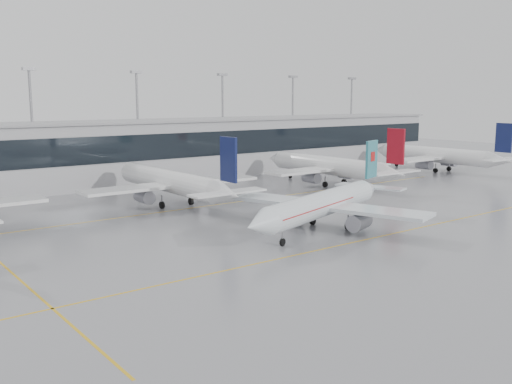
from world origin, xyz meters
TOP-DOWN VIEW (x-y plane):
  - ground at (0.00, 0.00)m, footprint 320.00×320.00m
  - taxi_line_main at (0.00, 0.00)m, footprint 120.00×0.25m
  - taxi_line_north at (0.00, 30.00)m, footprint 120.00×0.25m
  - taxi_line_cross at (-30.00, 15.00)m, footprint 0.25×60.00m
  - terminal at (0.00, 62.00)m, footprint 180.00×15.00m
  - terminal_glass at (0.00, 54.45)m, footprint 180.00×0.20m
  - terminal_roof at (0.00, 62.00)m, footprint 182.00×16.00m
  - light_masts at (0.00, 68.00)m, footprint 156.40×1.00m
  - air_canada_jet at (7.79, 7.16)m, footprint 33.75×27.12m
  - parked_jet_c at (-0.00, 33.69)m, footprint 29.64×36.96m
  - parked_jet_d at (35.00, 33.69)m, footprint 29.64×36.96m
  - parked_jet_e at (70.00, 33.69)m, footprint 29.64×36.96m

SIDE VIEW (x-z plane):
  - ground at x=0.00m, z-range 0.00..0.00m
  - taxi_line_main at x=0.00m, z-range 0.00..0.01m
  - taxi_line_north at x=0.00m, z-range 0.00..0.01m
  - taxi_line_cross at x=-30.00m, z-range 0.00..0.01m
  - air_canada_jet at x=7.79m, z-range -1.97..8.66m
  - parked_jet_c at x=0.00m, z-range -2.15..9.57m
  - parked_jet_d at x=35.00m, z-range -2.15..9.57m
  - parked_jet_e at x=70.00m, z-range -2.15..9.57m
  - terminal at x=0.00m, z-range 0.00..12.00m
  - terminal_glass at x=0.00m, z-range 5.00..10.00m
  - terminal_roof at x=0.00m, z-range 12.00..12.40m
  - light_masts at x=0.00m, z-range 2.04..24.64m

